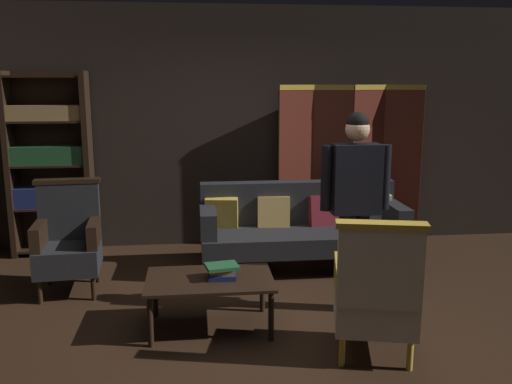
% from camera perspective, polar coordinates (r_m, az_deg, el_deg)
% --- Properties ---
extents(ground_plane, '(10.00, 10.00, 0.00)m').
position_cam_1_polar(ground_plane, '(4.56, 1.16, -13.84)').
color(ground_plane, black).
extents(back_wall, '(7.20, 0.10, 2.80)m').
position_cam_1_polar(back_wall, '(6.58, -1.61, 6.71)').
color(back_wall, black).
rests_on(back_wall, ground_plane).
extents(folding_screen, '(1.74, 0.23, 1.90)m').
position_cam_1_polar(folding_screen, '(6.65, 9.67, 3.02)').
color(folding_screen, '#5B2319').
rests_on(folding_screen, ground_plane).
extents(bookshelf, '(0.90, 0.32, 2.05)m').
position_cam_1_polar(bookshelf, '(6.54, -20.55, 2.89)').
color(bookshelf, black).
rests_on(bookshelf, ground_plane).
extents(velvet_couch, '(2.12, 0.78, 0.88)m').
position_cam_1_polar(velvet_couch, '(5.84, 4.66, -3.35)').
color(velvet_couch, black).
rests_on(velvet_couch, ground_plane).
extents(coffee_table, '(1.00, 0.64, 0.42)m').
position_cam_1_polar(coffee_table, '(4.42, -4.83, -9.44)').
color(coffee_table, black).
rests_on(coffee_table, ground_plane).
extents(armchair_gilt_accent, '(0.69, 0.69, 1.04)m').
position_cam_1_polar(armchair_gilt_accent, '(4.01, 12.32, -10.11)').
color(armchair_gilt_accent, gold).
rests_on(armchair_gilt_accent, ground_plane).
extents(armchair_wing_left, '(0.63, 0.62, 1.04)m').
position_cam_1_polar(armchair_wing_left, '(5.43, -18.87, -4.73)').
color(armchair_wing_left, black).
rests_on(armchair_wing_left, ground_plane).
extents(standing_figure, '(0.59, 0.23, 1.70)m').
position_cam_1_polar(standing_figure, '(4.64, 10.24, -0.17)').
color(standing_figure, black).
rests_on(standing_figure, ground_plane).
extents(book_navy_cloth, '(0.22, 0.19, 0.04)m').
position_cam_1_polar(book_navy_cloth, '(4.39, -3.53, -8.64)').
color(book_navy_cloth, navy).
rests_on(book_navy_cloth, coffee_table).
extents(book_tan_leather, '(0.20, 0.17, 0.04)m').
position_cam_1_polar(book_tan_leather, '(4.37, -3.54, -8.14)').
color(book_tan_leather, '#9E7A47').
rests_on(book_tan_leather, book_navy_cloth).
extents(book_green_cloth, '(0.28, 0.23, 0.03)m').
position_cam_1_polar(book_green_cloth, '(4.36, -3.55, -7.71)').
color(book_green_cloth, '#1E4C28').
rests_on(book_green_cloth, book_tan_leather).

